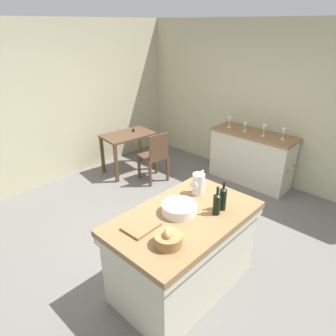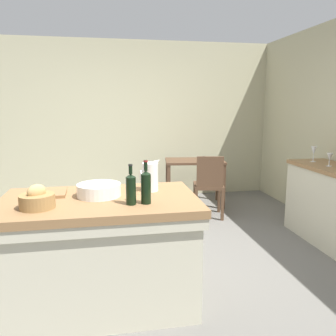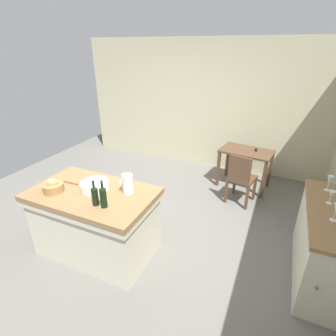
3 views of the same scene
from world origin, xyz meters
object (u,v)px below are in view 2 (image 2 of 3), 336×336
Objects in this scene: island_table at (101,248)px; wine_glass_middle at (330,157)px; wash_bowl at (99,190)px; wine_glass_right at (314,151)px; wine_bottle_amber at (131,188)px; cutting_board at (46,194)px; writing_desk at (195,167)px; pitcher at (150,177)px; wooden_chair at (209,184)px; wine_bottle_dark at (146,186)px; bread_basket at (37,200)px.

wine_glass_middle is (2.53, 0.84, 0.52)m from island_table.
wine_glass_right reaches higher than wash_bowl.
island_table is 5.12× the size of wine_bottle_amber.
wine_glass_right is at bearing 18.62° from cutting_board.
writing_desk is 2.89× the size of wash_bowl.
writing_desk is at bearing 123.49° from wine_glass_middle.
wine_glass_middle is at bearing 24.33° from wine_bottle_amber.
writing_desk is 2.60m from pitcher.
wine_glass_middle is at bearing -44.08° from wooden_chair.
wine_glass_middle is at bearing 25.27° from wine_bottle_dark.
pitcher is 1.46× the size of wine_glass_right.
wine_bottle_amber is 1.92× the size of wine_glass_middle.
island_table is 0.65m from wine_bottle_dark.
island_table is 0.68m from pitcher.
bread_basket is at bearing -155.78° from wine_glass_right.
cutting_board is (-1.82, -2.36, 0.28)m from writing_desk.
pitcher reaches higher than wine_glass_middle.
pitcher reaches higher than wine_glass_right.
wash_bowl is at bearing -120.01° from writing_desk.
wash_bowl is at bearing -156.85° from wine_glass_right.
wash_bowl is 1.16× the size of wine_bottle_amber.
wine_glass_right is (1.08, -0.73, 0.53)m from wooden_chair.
wine_bottle_dark reaches higher than wine_glass_middle.
island_table is at bearing 149.29° from wine_bottle_dark.
wooden_chair is at bearing 135.92° from wine_glass_middle.
wash_bowl reaches higher than island_table.
wine_bottle_amber is (-1.19, -2.72, 0.38)m from writing_desk.
wine_glass_right is at bearing 25.02° from pitcher.
island_table is 4.43× the size of wash_bowl.
wine_bottle_dark reaches higher than wine_glass_right.
writing_desk is 3.00m from cutting_board.
wash_bowl is 0.36m from wine_bottle_amber.
wash_bowl is 1.07× the size of wine_bottle_dark.
island_table is 2.84m from wine_glass_right.
island_table reaches higher than writing_desk.
wine_bottle_amber is at bearing -29.63° from cutting_board.
bread_basket is at bearing -156.97° from island_table.
writing_desk is 3.34× the size of wine_bottle_amber.
wooden_chair is at bearing 51.29° from wash_bowl.
bread_basket is (-0.41, -0.18, 0.46)m from island_table.
island_table is at bearing -161.64° from wine_glass_middle.
writing_desk is 2.85m from wash_bowl.
wine_glass_right is (2.31, 1.35, 0.03)m from wine_bottle_amber.
wine_bottle_dark is 2.58m from wine_glass_right.
island_table is 0.64m from bread_basket.
wine_bottle_amber reaches higher than bread_basket.
pitcher is 0.92× the size of cutting_board.
cutting_board is at bearing -166.96° from wine_glass_middle.
writing_desk is 2.05m from wine_glass_middle.
wash_bowl reaches higher than wooden_chair.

